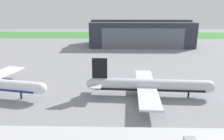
# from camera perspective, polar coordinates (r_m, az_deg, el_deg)

# --- Properties ---
(ground_plane) EXTENTS (440.00, 440.00, 0.00)m
(ground_plane) POSITION_cam_1_polar(r_m,az_deg,el_deg) (77.85, 11.21, -5.05)
(ground_plane) COLOR gray
(grass_field_strip) EXTENTS (440.00, 56.00, 0.08)m
(grass_field_strip) POSITION_cam_1_polar(r_m,az_deg,el_deg) (231.45, 4.71, 9.08)
(grass_field_strip) COLOR #3C8334
(grass_field_strip) RESTS_ON ground_plane
(maintenance_hangar) EXTENTS (73.66, 34.71, 18.78)m
(maintenance_hangar) POSITION_cam_1_polar(r_m,az_deg,el_deg) (168.46, 7.42, 9.49)
(maintenance_hangar) COLOR #2D333D
(maintenance_hangar) RESTS_ON ground_plane
(airliner_near_left) EXTENTS (40.46, 35.32, 12.29)m
(airliner_near_left) POSITION_cam_1_polar(r_m,az_deg,el_deg) (70.62, 9.52, -3.99)
(airliner_near_left) COLOR silver
(airliner_near_left) RESTS_ON ground_plane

